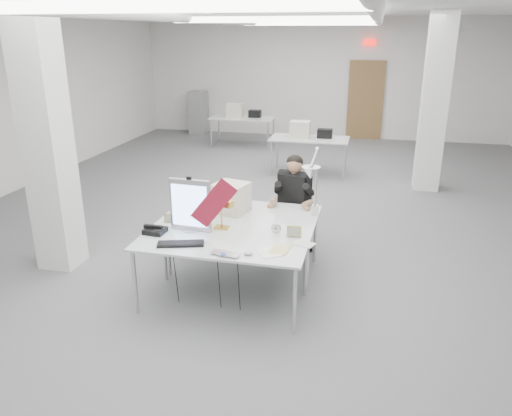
{
  "coord_description": "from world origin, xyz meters",
  "views": [
    {
      "loc": [
        1.45,
        -7.11,
        2.83
      ],
      "look_at": [
        0.25,
        -2.0,
        0.97
      ],
      "focal_mm": 35.0,
      "sensor_mm": 36.0,
      "label": 1
    }
  ],
  "objects_px": {
    "monitor": "(190,205)",
    "desk_phone": "(155,231)",
    "architect_lamp": "(313,188)",
    "office_chair": "(294,212)",
    "seated_person": "(294,188)",
    "desk_main": "(222,242)",
    "laptop": "(223,256)",
    "bankers_lamp": "(221,214)",
    "beige_monitor": "(231,198)"
  },
  "relations": [
    {
      "from": "laptop",
      "to": "architect_lamp",
      "type": "bearing_deg",
      "value": 67.88
    },
    {
      "from": "desk_main",
      "to": "monitor",
      "type": "bearing_deg",
      "value": 153.54
    },
    {
      "from": "architect_lamp",
      "to": "bankers_lamp",
      "type": "bearing_deg",
      "value": -162.51
    },
    {
      "from": "laptop",
      "to": "bankers_lamp",
      "type": "bearing_deg",
      "value": 118.52
    },
    {
      "from": "desk_main",
      "to": "bankers_lamp",
      "type": "xyz_separation_m",
      "value": [
        -0.11,
        0.34,
        0.18
      ]
    },
    {
      "from": "desk_main",
      "to": "architect_lamp",
      "type": "height_order",
      "value": "architect_lamp"
    },
    {
      "from": "office_chair",
      "to": "desk_main",
      "type": "bearing_deg",
      "value": -93.14
    },
    {
      "from": "seated_person",
      "to": "monitor",
      "type": "xyz_separation_m",
      "value": [
        -0.93,
        -1.33,
        0.15
      ]
    },
    {
      "from": "laptop",
      "to": "seated_person",
      "type": "bearing_deg",
      "value": 89.08
    },
    {
      "from": "laptop",
      "to": "desk_phone",
      "type": "relative_size",
      "value": 1.35
    },
    {
      "from": "monitor",
      "to": "desk_phone",
      "type": "height_order",
      "value": "monitor"
    },
    {
      "from": "desk_main",
      "to": "beige_monitor",
      "type": "relative_size",
      "value": 4.76
    },
    {
      "from": "desk_main",
      "to": "laptop",
      "type": "distance_m",
      "value": 0.4
    },
    {
      "from": "office_chair",
      "to": "seated_person",
      "type": "relative_size",
      "value": 1.16
    },
    {
      "from": "monitor",
      "to": "bankers_lamp",
      "type": "height_order",
      "value": "monitor"
    },
    {
      "from": "office_chair",
      "to": "seated_person",
      "type": "xyz_separation_m",
      "value": [
        0.0,
        -0.05,
        0.35
      ]
    },
    {
      "from": "seated_person",
      "to": "laptop",
      "type": "relative_size",
      "value": 3.19
    },
    {
      "from": "office_chair",
      "to": "monitor",
      "type": "distance_m",
      "value": 1.74
    },
    {
      "from": "beige_monitor",
      "to": "monitor",
      "type": "bearing_deg",
      "value": -97.95
    },
    {
      "from": "monitor",
      "to": "beige_monitor",
      "type": "height_order",
      "value": "monitor"
    },
    {
      "from": "office_chair",
      "to": "laptop",
      "type": "distance_m",
      "value": 2.01
    },
    {
      "from": "bankers_lamp",
      "to": "architect_lamp",
      "type": "relative_size",
      "value": 0.4
    },
    {
      "from": "monitor",
      "to": "architect_lamp",
      "type": "distance_m",
      "value": 1.39
    },
    {
      "from": "seated_person",
      "to": "desk_phone",
      "type": "bearing_deg",
      "value": -115.76
    },
    {
      "from": "laptop",
      "to": "desk_phone",
      "type": "height_order",
      "value": "desk_phone"
    },
    {
      "from": "bankers_lamp",
      "to": "desk_phone",
      "type": "distance_m",
      "value": 0.74
    },
    {
      "from": "seated_person",
      "to": "architect_lamp",
      "type": "xyz_separation_m",
      "value": [
        0.34,
        -0.78,
        0.26
      ]
    },
    {
      "from": "seated_person",
      "to": "bankers_lamp",
      "type": "distance_m",
      "value": 1.35
    },
    {
      "from": "monitor",
      "to": "laptop",
      "type": "xyz_separation_m",
      "value": [
        0.55,
        -0.59,
        -0.28
      ]
    },
    {
      "from": "beige_monitor",
      "to": "architect_lamp",
      "type": "bearing_deg",
      "value": 6.87
    },
    {
      "from": "laptop",
      "to": "desk_phone",
      "type": "distance_m",
      "value": 0.99
    },
    {
      "from": "office_chair",
      "to": "laptop",
      "type": "height_order",
      "value": "office_chair"
    },
    {
      "from": "desk_phone",
      "to": "beige_monitor",
      "type": "height_order",
      "value": "beige_monitor"
    },
    {
      "from": "monitor",
      "to": "architect_lamp",
      "type": "height_order",
      "value": "architect_lamp"
    },
    {
      "from": "desk_main",
      "to": "beige_monitor",
      "type": "height_order",
      "value": "beige_monitor"
    },
    {
      "from": "office_chair",
      "to": "laptop",
      "type": "xyz_separation_m",
      "value": [
        -0.38,
        -1.97,
        0.22
      ]
    },
    {
      "from": "office_chair",
      "to": "desk_phone",
      "type": "height_order",
      "value": "office_chair"
    },
    {
      "from": "desk_main",
      "to": "bankers_lamp",
      "type": "bearing_deg",
      "value": 107.65
    },
    {
      "from": "bankers_lamp",
      "to": "beige_monitor",
      "type": "relative_size",
      "value": 0.86
    },
    {
      "from": "office_chair",
      "to": "architect_lamp",
      "type": "distance_m",
      "value": 1.09
    },
    {
      "from": "desk_main",
      "to": "seated_person",
      "type": "distance_m",
      "value": 1.63
    },
    {
      "from": "seated_person",
      "to": "laptop",
      "type": "distance_m",
      "value": 1.96
    },
    {
      "from": "office_chair",
      "to": "monitor",
      "type": "relative_size",
      "value": 1.88
    },
    {
      "from": "desk_main",
      "to": "bankers_lamp",
      "type": "distance_m",
      "value": 0.4
    },
    {
      "from": "desk_phone",
      "to": "architect_lamp",
      "type": "distance_m",
      "value": 1.82
    },
    {
      "from": "desk_main",
      "to": "office_chair",
      "type": "distance_m",
      "value": 1.68
    },
    {
      "from": "office_chair",
      "to": "beige_monitor",
      "type": "relative_size",
      "value": 2.9
    },
    {
      "from": "office_chair",
      "to": "beige_monitor",
      "type": "xyz_separation_m",
      "value": [
        -0.66,
        -0.71,
        0.39
      ]
    },
    {
      "from": "desk_phone",
      "to": "architect_lamp",
      "type": "relative_size",
      "value": 0.27
    },
    {
      "from": "bankers_lamp",
      "to": "beige_monitor",
      "type": "xyz_separation_m",
      "value": [
        -0.04,
        0.54,
        0.02
      ]
    }
  ]
}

